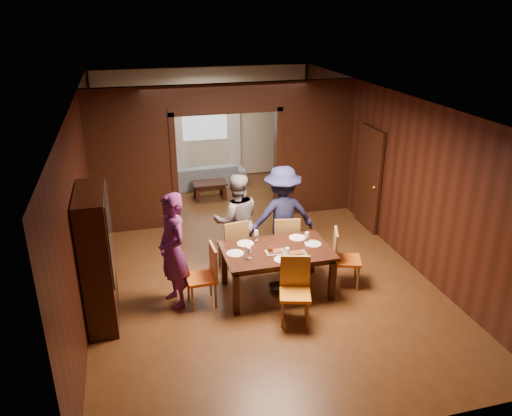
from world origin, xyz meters
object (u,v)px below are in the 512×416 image
object	(u,v)px
hutch	(97,258)
chair_near	(295,292)
person_navy	(282,216)
coffee_table	(210,190)
person_grey	(237,221)
chair_right	(347,258)
chair_far_r	(285,240)
chair_left	(201,276)
chair_far_l	(232,244)
sofa	(205,175)
dining_table	(277,271)
person_purple	(173,251)

from	to	relation	value
hutch	chair_near	bearing A→B (deg)	-16.57
person_navy	coffee_table	xyz separation A→B (m)	(-0.70, 3.47, -0.70)
person_grey	chair_right	bearing A→B (deg)	147.90
person_grey	chair_far_r	size ratio (longest dim) A/B	1.76
chair_left	chair_near	bearing A→B (deg)	55.02
person_grey	person_navy	xyz separation A→B (m)	(0.80, -0.10, 0.05)
chair_right	chair_far_l	world-z (taller)	same
sofa	dining_table	world-z (taller)	dining_table
person_grey	chair_left	world-z (taller)	person_grey
coffee_table	chair_left	bearing A→B (deg)	-101.47
person_grey	sofa	size ratio (longest dim) A/B	0.85
dining_table	person_navy	bearing A→B (deg)	68.11
chair_near	hutch	xyz separation A→B (m)	(-2.70, 0.81, 0.52)
hutch	chair_far_l	bearing A→B (deg)	24.00
person_purple	coffee_table	distance (m)	4.58
chair_far_r	chair_near	distance (m)	1.72
person_navy	chair_right	distance (m)	1.36
hutch	coffee_table	bearing A→B (deg)	62.02
person_navy	hutch	size ratio (longest dim) A/B	0.90
chair_near	chair_far_l	bearing A→B (deg)	123.58
person_purple	person_grey	xyz separation A→B (m)	(1.20, 0.97, -0.06)
sofa	hutch	xyz separation A→B (m)	(-2.40, -5.35, 0.71)
person_purple	chair_far_r	world-z (taller)	person_purple
person_grey	chair_far_r	bearing A→B (deg)	168.37
person_purple	person_navy	bearing A→B (deg)	96.19
person_navy	hutch	world-z (taller)	hutch
person_navy	dining_table	bearing A→B (deg)	68.03
dining_table	hutch	size ratio (longest dim) A/B	0.85
sofa	dining_table	xyz separation A→B (m)	(0.28, -5.31, 0.09)
person_purple	person_grey	distance (m)	1.54
person_navy	chair_far_r	bearing A→B (deg)	105.01
sofa	chair_left	distance (m)	5.44
person_purple	person_grey	size ratio (longest dim) A/B	1.07
sofa	chair_left	xyz separation A→B (m)	(-0.94, -5.35, 0.19)
chair_far_l	sofa	bearing A→B (deg)	-102.59
person_navy	chair_left	size ratio (longest dim) A/B	1.86
person_grey	hutch	world-z (taller)	hutch
coffee_table	chair_far_r	world-z (taller)	chair_far_r
coffee_table	dining_table	bearing A→B (deg)	-85.88
person_purple	chair_far_l	distance (m)	1.45
chair_far_r	person_purple	bearing A→B (deg)	30.93
person_grey	dining_table	bearing A→B (deg)	114.70
sofa	dining_table	size ratio (longest dim) A/B	1.18
person_purple	chair_left	world-z (taller)	person_purple
dining_table	chair_far_r	size ratio (longest dim) A/B	1.75
person_navy	chair_right	bearing A→B (deg)	127.84
chair_far_r	hutch	bearing A→B (deg)	26.17
dining_table	chair_far_l	world-z (taller)	chair_far_l
chair_right	chair_far_l	distance (m)	1.97
chair_left	chair_far_r	xyz separation A→B (m)	(1.64, 0.87, 0.00)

